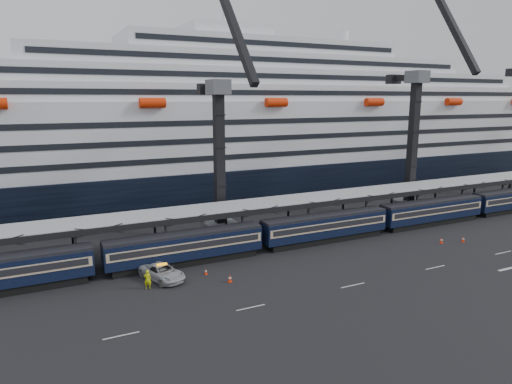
{
  "coord_description": "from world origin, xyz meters",
  "views": [
    {
      "loc": [
        -43.1,
        -40.37,
        19.48
      ],
      "look_at": [
        -18.64,
        10.0,
        7.97
      ],
      "focal_mm": 32.0,
      "sensor_mm": 36.0,
      "label": 1
    }
  ],
  "objects": [
    {
      "name": "worker",
      "position": [
        -33.78,
        4.69,
        1.02
      ],
      "size": [
        0.85,
        0.67,
        2.04
      ],
      "primitive_type": "imported",
      "rotation": [
        0.0,
        0.0,
        2.88
      ],
      "color": "#DAE10B",
      "rests_on": "ground"
    },
    {
      "name": "traffic_cone_c",
      "position": [
        -27.0,
        5.79,
        0.34
      ],
      "size": [
        0.35,
        0.35,
        0.7
      ],
      "color": "red",
      "rests_on": "ground"
    },
    {
      "name": "traffic_cone_e",
      "position": [
        9.12,
        1.47,
        0.4
      ],
      "size": [
        0.41,
        0.41,
        0.82
      ],
      "color": "red",
      "rests_on": "ground"
    },
    {
      "name": "traffic_cone_b",
      "position": [
        -25.39,
        2.57,
        0.43
      ],
      "size": [
        0.44,
        0.44,
        0.87
      ],
      "color": "red",
      "rests_on": "ground"
    },
    {
      "name": "train",
      "position": [
        -4.65,
        10.0,
        2.2
      ],
      "size": [
        133.05,
        3.0,
        4.05
      ],
      "color": "black",
      "rests_on": "ground"
    },
    {
      "name": "ground",
      "position": [
        0.0,
        0.0,
        0.0
      ],
      "size": [
        260.0,
        260.0,
        0.0
      ],
      "primitive_type": "plane",
      "color": "black",
      "rests_on": "ground"
    },
    {
      "name": "lane_markings",
      "position": [
        8.15,
        -5.23,
        0.01
      ],
      "size": [
        111.0,
        4.27,
        0.02
      ],
      "color": "beige",
      "rests_on": "ground"
    },
    {
      "name": "cruise_ship",
      "position": [
        -1.08,
        45.99,
        12.34
      ],
      "size": [
        214.09,
        28.84,
        34.0
      ],
      "color": "black",
      "rests_on": "ground"
    },
    {
      "name": "crane_dark_mid",
      "position": [
        15.0,
        17.59,
        13.36
      ],
      "size": [
        4.5,
        18.24,
        39.64
      ],
      "color": "#494C50",
      "rests_on": "ground"
    },
    {
      "name": "crane_dark_near",
      "position": [
        -20.0,
        18.59,
        11.93
      ],
      "size": [
        4.5,
        17.75,
        35.08
      ],
      "color": "#494C50",
      "rests_on": "ground"
    },
    {
      "name": "pickup_truck",
      "position": [
        -31.78,
        6.47,
        0.83
      ],
      "size": [
        4.64,
        6.58,
        1.67
      ],
      "primitive_type": "imported",
      "rotation": [
        0.0,
        0.0,
        0.35
      ],
      "color": "#A7AAAE",
      "rests_on": "ground"
    },
    {
      "name": "canopy",
      "position": [
        0.0,
        14.0,
        5.25
      ],
      "size": [
        130.0,
        6.25,
        5.53
      ],
      "color": "#93969B",
      "rests_on": "ground"
    },
    {
      "name": "traffic_cone_d",
      "position": [
        5.98,
        2.39,
        0.42
      ],
      "size": [
        0.42,
        0.42,
        0.84
      ],
      "color": "red",
      "rests_on": "ground"
    }
  ]
}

